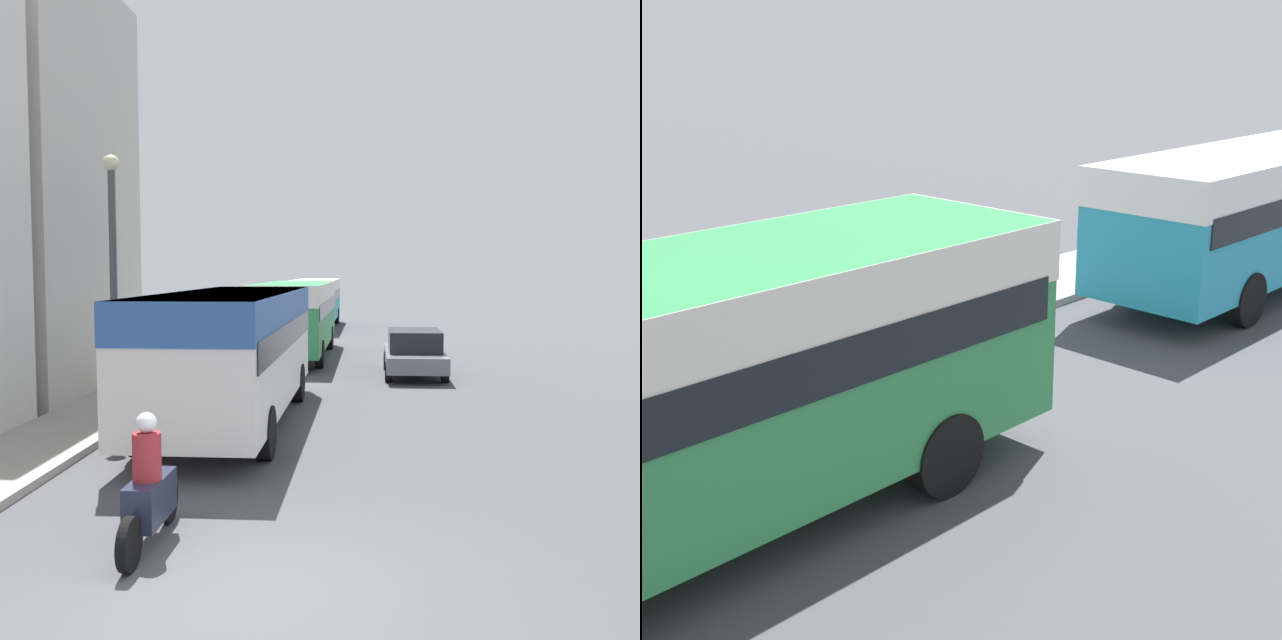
% 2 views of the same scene
% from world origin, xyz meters
% --- Properties ---
extents(bus_third_in_line, '(2.58, 10.03, 2.84)m').
position_xyz_m(bus_third_in_line, '(-2.04, 34.51, 1.86)').
color(bus_third_in_line, teal).
rests_on(bus_third_in_line, ground_plane).
extents(pedestrian_walking_away, '(0.37, 0.37, 1.83)m').
position_xyz_m(pedestrian_walking_away, '(-5.55, 39.98, 1.10)').
color(pedestrian_walking_away, '#232838').
rests_on(pedestrian_walking_away, sidewalk).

